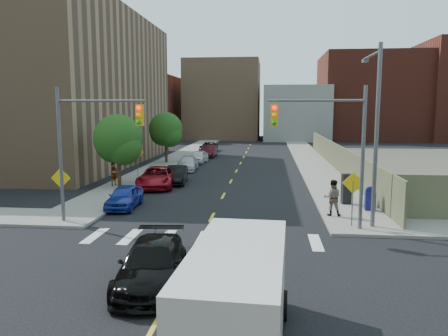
% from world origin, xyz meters
% --- Properties ---
extents(ground, '(160.00, 160.00, 0.00)m').
position_xyz_m(ground, '(0.00, 0.00, 0.00)').
color(ground, black).
rests_on(ground, ground).
extents(sidewalk_nw, '(3.50, 73.00, 0.15)m').
position_xyz_m(sidewalk_nw, '(-7.75, 41.50, 0.07)').
color(sidewalk_nw, gray).
rests_on(sidewalk_nw, ground).
extents(sidewalk_ne, '(3.50, 73.00, 0.15)m').
position_xyz_m(sidewalk_ne, '(7.75, 41.50, 0.07)').
color(sidewalk_ne, gray).
rests_on(sidewalk_ne, ground).
extents(fence_north, '(0.12, 44.00, 2.50)m').
position_xyz_m(fence_north, '(9.60, 28.00, 1.25)').
color(fence_north, '#5D5D41').
rests_on(fence_north, ground).
extents(building_nw, '(22.00, 30.00, 16.00)m').
position_xyz_m(building_nw, '(-22.00, 30.00, 8.00)').
color(building_nw, '#8C6B4C').
rests_on(building_nw, ground).
extents(bg_bldg_west, '(14.00, 18.00, 12.00)m').
position_xyz_m(bg_bldg_west, '(-22.00, 70.00, 6.00)').
color(bg_bldg_west, '#592319').
rests_on(bg_bldg_west, ground).
extents(bg_bldg_midwest, '(14.00, 16.00, 15.00)m').
position_xyz_m(bg_bldg_midwest, '(-6.00, 72.00, 7.50)').
color(bg_bldg_midwest, '#8C6B4C').
rests_on(bg_bldg_midwest, ground).
extents(bg_bldg_center, '(12.00, 16.00, 10.00)m').
position_xyz_m(bg_bldg_center, '(8.00, 70.00, 5.00)').
color(bg_bldg_center, gray).
rests_on(bg_bldg_center, ground).
extents(bg_bldg_east, '(18.00, 18.00, 16.00)m').
position_xyz_m(bg_bldg_east, '(22.00, 72.00, 8.00)').
color(bg_bldg_east, '#592319').
rests_on(bg_bldg_east, ground).
extents(signal_nw, '(4.59, 0.30, 7.00)m').
position_xyz_m(signal_nw, '(-5.98, 6.00, 4.53)').
color(signal_nw, '#59595E').
rests_on(signal_nw, ground).
extents(signal_ne, '(4.59, 0.30, 7.00)m').
position_xyz_m(signal_ne, '(5.98, 6.00, 4.53)').
color(signal_ne, '#59595E').
rests_on(signal_ne, ground).
extents(streetlight_ne, '(0.25, 3.70, 9.00)m').
position_xyz_m(streetlight_ne, '(8.20, 6.90, 5.22)').
color(streetlight_ne, '#59595E').
rests_on(streetlight_ne, ground).
extents(warn_sign_nw, '(1.06, 0.06, 2.83)m').
position_xyz_m(warn_sign_nw, '(-7.80, 6.50, 1.99)').
color(warn_sign_nw, '#59595E').
rests_on(warn_sign_nw, ground).
extents(warn_sign_ne, '(1.06, 0.06, 2.83)m').
position_xyz_m(warn_sign_ne, '(7.20, 6.50, 1.99)').
color(warn_sign_ne, '#59595E').
rests_on(warn_sign_ne, ground).
extents(warn_sign_midwest, '(1.06, 0.06, 2.83)m').
position_xyz_m(warn_sign_midwest, '(-7.80, 20.00, 1.99)').
color(warn_sign_midwest, '#59595E').
rests_on(warn_sign_midwest, ground).
extents(tree_west_near, '(3.66, 3.64, 5.52)m').
position_xyz_m(tree_west_near, '(-8.00, 16.05, 3.48)').
color(tree_west_near, '#332114').
rests_on(tree_west_near, ground).
extents(tree_west_far, '(3.66, 3.64, 5.52)m').
position_xyz_m(tree_west_far, '(-8.00, 31.05, 3.48)').
color(tree_west_far, '#332114').
rests_on(tree_west_far, ground).
extents(parked_car_blue, '(1.74, 4.03, 1.35)m').
position_xyz_m(parked_car_blue, '(-5.50, 9.78, 0.68)').
color(parked_car_blue, '#1B2F98').
rests_on(parked_car_blue, ground).
extents(parked_car_black, '(1.90, 4.33, 1.38)m').
position_xyz_m(parked_car_black, '(-4.20, 18.62, 0.69)').
color(parked_car_black, black).
rests_on(parked_car_black, ground).
extents(parked_car_red, '(3.12, 5.80, 1.55)m').
position_xyz_m(parked_car_red, '(-5.30, 16.75, 0.77)').
color(parked_car_red, maroon).
rests_on(parked_car_red, ground).
extents(parked_car_silver, '(2.02, 4.59, 1.31)m').
position_xyz_m(parked_car_silver, '(-4.74, 25.94, 0.65)').
color(parked_car_silver, '#B1B4B9').
rests_on(parked_car_silver, ground).
extents(parked_car_white, '(1.89, 4.15, 1.38)m').
position_xyz_m(parked_car_white, '(-4.57, 31.62, 0.69)').
color(parked_car_white, silver).
rests_on(parked_car_white, ground).
extents(parked_car_maroon, '(1.56, 4.39, 1.44)m').
position_xyz_m(parked_car_maroon, '(-4.20, 37.68, 0.72)').
color(parked_car_maroon, '#390B12').
rests_on(parked_car_maroon, ground).
extents(parked_car_grey, '(2.23, 4.68, 1.29)m').
position_xyz_m(parked_car_grey, '(-5.31, 44.78, 0.64)').
color(parked_car_grey, black).
rests_on(parked_car_grey, ground).
extents(black_sedan, '(2.56, 5.23, 1.46)m').
position_xyz_m(black_sedan, '(-0.80, -1.33, 0.73)').
color(black_sedan, black).
rests_on(black_sedan, ground).
extents(cargo_van, '(2.64, 5.84, 2.62)m').
position_xyz_m(cargo_van, '(2.36, -4.90, 1.38)').
color(cargo_van, silver).
rests_on(cargo_van, ground).
extents(mailbox, '(0.57, 0.44, 1.38)m').
position_xyz_m(mailbox, '(8.86, 10.05, 0.82)').
color(mailbox, navy).
rests_on(mailbox, sidewalk_ne).
extents(payphone, '(0.62, 0.53, 1.85)m').
position_xyz_m(payphone, '(7.79, 11.65, 1.07)').
color(payphone, black).
rests_on(payphone, sidewalk_ne).
extents(pedestrian_west, '(0.65, 0.76, 1.76)m').
position_xyz_m(pedestrian_west, '(-8.57, 16.40, 1.03)').
color(pedestrian_west, gray).
rests_on(pedestrian_west, sidewalk_nw).
extents(pedestrian_east, '(1.02, 0.83, 1.96)m').
position_xyz_m(pedestrian_east, '(6.53, 8.56, 1.13)').
color(pedestrian_east, gray).
rests_on(pedestrian_east, sidewalk_ne).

